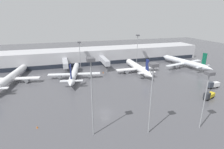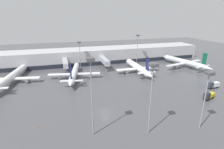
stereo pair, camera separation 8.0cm
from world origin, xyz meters
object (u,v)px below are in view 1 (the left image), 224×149
(parked_jet_3, at_px, (11,77))
(traffic_cone_1, at_px, (150,113))
(apron_light_mast_1, at_px, (208,84))
(parked_jet_2, at_px, (74,73))
(traffic_cone_0, at_px, (37,127))
(traffic_cone_2, at_px, (209,87))
(parked_jet_0, at_px, (185,62))
(service_truck_0, at_px, (209,95))
(apron_light_mast_2, at_px, (152,80))
(apron_light_mast_0, at_px, (91,77))
(traffic_cone_3, at_px, (103,72))
(apron_light_mast_4, at_px, (79,47))
(apron_light_mast_5, at_px, (138,41))
(parked_jet_4, at_px, (138,68))
(service_truck_1, at_px, (213,85))

(parked_jet_3, distance_m, traffic_cone_1, 62.71)
(traffic_cone_1, distance_m, apron_light_mast_1, 18.83)
(parked_jet_2, distance_m, traffic_cone_0, 39.39)
(traffic_cone_0, bearing_deg, traffic_cone_2, 8.02)
(parked_jet_0, height_order, service_truck_0, parked_jet_0)
(parked_jet_0, relative_size, apron_light_mast_2, 1.85)
(apron_light_mast_0, relative_size, apron_light_mast_1, 1.26)
(service_truck_0, height_order, traffic_cone_2, service_truck_0)
(traffic_cone_3, xyz_separation_m, apron_light_mast_4, (-10.23, 13.20, 11.89))
(service_truck_0, relative_size, apron_light_mast_5, 0.33)
(traffic_cone_1, distance_m, apron_light_mast_4, 59.67)
(apron_light_mast_2, bearing_deg, traffic_cone_3, 89.37)
(parked_jet_3, distance_m, traffic_cone_0, 41.71)
(traffic_cone_0, xyz_separation_m, apron_light_mast_0, (14.14, -6.95, 15.33))
(apron_light_mast_1, relative_size, apron_light_mast_4, 1.05)
(parked_jet_2, distance_m, parked_jet_3, 27.87)
(service_truck_0, bearing_deg, apron_light_mast_4, -73.49)
(parked_jet_2, height_order, parked_jet_4, parked_jet_2)
(parked_jet_0, distance_m, traffic_cone_3, 48.53)
(traffic_cone_1, bearing_deg, service_truck_0, 6.73)
(apron_light_mast_4, bearing_deg, parked_jet_2, -106.06)
(service_truck_1, relative_size, apron_light_mast_1, 0.35)
(parked_jet_2, relative_size, apron_light_mast_0, 1.67)
(apron_light_mast_4, height_order, apron_light_mast_5, apron_light_mast_5)
(apron_light_mast_5, bearing_deg, apron_light_mast_1, -99.03)
(service_truck_0, xyz_separation_m, apron_light_mast_0, (-43.93, -7.80, 14.19))
(traffic_cone_1, relative_size, apron_light_mast_4, 0.04)
(traffic_cone_3, bearing_deg, traffic_cone_1, -84.52)
(parked_jet_0, xyz_separation_m, traffic_cone_3, (-48.36, 2.94, -2.70))
(service_truck_1, bearing_deg, apron_light_mast_2, 20.69)
(parked_jet_4, xyz_separation_m, traffic_cone_1, (-13.82, -39.41, -2.37))
(parked_jet_4, xyz_separation_m, traffic_cone_2, (20.24, -27.86, -2.40))
(apron_light_mast_2, bearing_deg, traffic_cone_2, 26.91)
(parked_jet_4, height_order, service_truck_1, parked_jet_4)
(service_truck_0, bearing_deg, parked_jet_0, -136.68)
(parked_jet_2, height_order, apron_light_mast_1, apron_light_mast_1)
(apron_light_mast_0, bearing_deg, apron_light_mast_5, 56.91)
(parked_jet_3, height_order, traffic_cone_2, parked_jet_3)
(parked_jet_4, xyz_separation_m, apron_light_mast_5, (6.00, 14.71, 11.72))
(apron_light_mast_1, bearing_deg, traffic_cone_2, 41.69)
(traffic_cone_2, bearing_deg, parked_jet_3, 159.98)
(parked_jet_0, distance_m, service_truck_0, 42.02)
(traffic_cone_0, bearing_deg, apron_light_mast_0, -26.18)
(parked_jet_0, xyz_separation_m, apron_light_mast_4, (-58.59, 16.14, 9.19))
(traffic_cone_2, relative_size, apron_light_mast_5, 0.03)
(traffic_cone_3, bearing_deg, parked_jet_0, -3.48)
(parked_jet_0, height_order, apron_light_mast_1, apron_light_mast_1)
(apron_light_mast_2, bearing_deg, parked_jet_0, 44.83)
(parked_jet_3, relative_size, apron_light_mast_0, 1.92)
(parked_jet_2, distance_m, apron_light_mast_5, 43.59)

